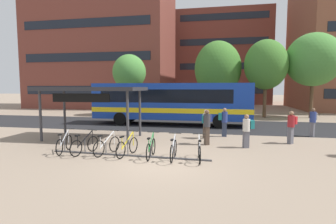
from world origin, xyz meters
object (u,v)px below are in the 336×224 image
at_px(parked_bicycle_black_1, 85,145).
at_px(commuter_red_pack_1, 291,125).
at_px(parked_bicycle_white_6, 199,151).
at_px(commuter_navy_pack_0, 206,122).
at_px(commuter_grey_pack_3, 313,120).
at_px(commuter_teal_pack_5, 247,129).
at_px(street_tree_2, 313,60).
at_px(transit_shelter, 92,90).
at_px(parked_bicycle_silver_5, 173,150).
at_px(parked_bicycle_silver_0, 64,144).
at_px(parked_bicycle_yellow_3, 127,147).
at_px(commuter_teal_pack_6, 207,125).
at_px(city_bus, 172,102).
at_px(street_tree_1, 266,65).
at_px(street_tree_0, 129,72).
at_px(parked_bicycle_white_2, 107,146).
at_px(parked_bicycle_green_4, 151,148).
at_px(commuter_teal_pack_4, 224,120).
at_px(street_tree_3, 218,69).

height_order(parked_bicycle_black_1, commuter_red_pack_1, commuter_red_pack_1).
bearing_deg(parked_bicycle_white_6, commuter_navy_pack_0, -7.00).
xyz_separation_m(parked_bicycle_white_6, commuter_grey_pack_3, (6.13, 6.37, 0.59)).
xyz_separation_m(commuter_teal_pack_5, street_tree_2, (7.22, 14.09, 4.53)).
bearing_deg(commuter_navy_pack_0, transit_shelter, 53.12).
bearing_deg(parked_bicycle_white_6, parked_bicycle_silver_5, 85.22).
bearing_deg(commuter_teal_pack_5, parked_bicycle_silver_0, -2.70).
xyz_separation_m(parked_bicycle_yellow_3, commuter_teal_pack_6, (3.17, 2.85, 0.64)).
bearing_deg(street_tree_2, commuter_grey_pack_3, -106.88).
distance_m(city_bus, street_tree_1, 10.81).
xyz_separation_m(city_bus, street_tree_0, (-5.62, 6.23, 2.67)).
xyz_separation_m(parked_bicycle_white_2, parked_bicycle_green_4, (1.99, -0.13, 0.00)).
bearing_deg(city_bus, commuter_teal_pack_4, -47.54).
bearing_deg(street_tree_3, commuter_red_pack_1, -74.06).
bearing_deg(parked_bicycle_silver_0, parked_bicycle_white_6, -101.51).
bearing_deg(street_tree_2, commuter_teal_pack_4, -126.05).
bearing_deg(commuter_grey_pack_3, transit_shelter, -41.76).
height_order(parked_bicycle_silver_0, commuter_teal_pack_6, commuter_teal_pack_6).
xyz_separation_m(commuter_grey_pack_3, street_tree_2, (3.15, 10.38, 4.48)).
bearing_deg(parked_bicycle_green_4, commuter_grey_pack_3, -54.88).
height_order(transit_shelter, street_tree_0, street_tree_0).
bearing_deg(parked_bicycle_silver_5, street_tree_2, -33.36).
height_order(parked_bicycle_black_1, commuter_grey_pack_3, commuter_grey_pack_3).
relative_size(parked_bicycle_white_2, commuter_grey_pack_3, 0.99).
xyz_separation_m(commuter_navy_pack_0, commuter_grey_pack_3, (6.09, 1.70, 0.03)).
bearing_deg(parked_bicycle_silver_5, parked_bicycle_yellow_3, 82.82).
distance_m(parked_bicycle_black_1, street_tree_3, 18.82).
bearing_deg(commuter_teal_pack_4, commuter_navy_pack_0, -147.66).
relative_size(parked_bicycle_black_1, commuter_grey_pack_3, 1.00).
height_order(city_bus, parked_bicycle_green_4, city_bus).
height_order(parked_bicycle_green_4, parked_bicycle_white_6, same).
relative_size(parked_bicycle_black_1, commuter_teal_pack_5, 1.04).
relative_size(parked_bicycle_white_6, commuter_teal_pack_4, 1.02).
distance_m(commuter_red_pack_1, commuter_teal_pack_4, 3.61).
height_order(parked_bicycle_white_2, street_tree_2, street_tree_2).
bearing_deg(commuter_teal_pack_5, parked_bicycle_black_1, 0.05).
bearing_deg(commuter_teal_pack_6, commuter_teal_pack_4, 134.13).
bearing_deg(street_tree_0, parked_bicycle_green_4, -67.78).
relative_size(commuter_red_pack_1, street_tree_3, 0.22).
bearing_deg(parked_bicycle_white_6, commuter_teal_pack_4, -17.23).
bearing_deg(transit_shelter, parked_bicycle_white_2, -56.55).
xyz_separation_m(parked_bicycle_silver_5, commuter_teal_pack_4, (2.05, 5.43, 0.59)).
distance_m(commuter_teal_pack_4, street_tree_0, 14.60).
bearing_deg(parked_bicycle_green_4, parked_bicycle_silver_0, 85.90).
xyz_separation_m(parked_bicycle_silver_5, commuter_red_pack_1, (5.40, 4.09, 0.59)).
bearing_deg(commuter_red_pack_1, street_tree_0, -87.96).
xyz_separation_m(parked_bicycle_white_2, street_tree_3, (4.49, 17.36, 4.41)).
distance_m(parked_bicycle_yellow_3, transit_shelter, 5.12).
relative_size(parked_bicycle_black_1, street_tree_2, 0.21).
height_order(parked_bicycle_silver_5, transit_shelter, transit_shelter).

